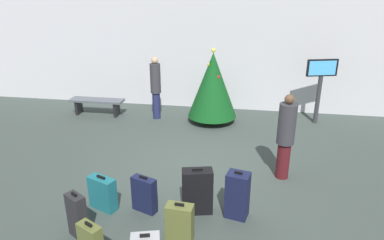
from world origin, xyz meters
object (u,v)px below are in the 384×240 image
object	(u,v)px
holiday_tree	(213,85)
traveller_1	(286,135)
suitcase_2	(103,193)
suitcase_8	(144,194)
traveller_0	(156,86)
flight_info_kiosk	(321,80)
suitcase_0	(237,195)
waiting_bench	(97,103)
suitcase_6	(77,216)
suitcase_5	(197,191)
suitcase_3	(180,223)

from	to	relation	value
holiday_tree	traveller_1	distance (m)	3.34
suitcase_2	suitcase_8	world-z (taller)	suitcase_8
suitcase_2	suitcase_8	distance (m)	0.72
traveller_0	flight_info_kiosk	bearing A→B (deg)	4.62
traveller_0	suitcase_0	world-z (taller)	traveller_0
suitcase_8	traveller_0	bearing A→B (deg)	102.45
holiday_tree	suitcase_8	bearing A→B (deg)	-98.48
flight_info_kiosk	traveller_1	bearing A→B (deg)	-109.78
waiting_bench	suitcase_8	xyz separation A→B (m)	(2.80, -4.40, -0.05)
flight_info_kiosk	suitcase_6	size ratio (longest dim) A/B	2.39
traveller_1	suitcase_2	xyz separation A→B (m)	(-3.10, -1.58, -0.62)
traveller_1	traveller_0	bearing A→B (deg)	139.40
suitcase_0	suitcase_5	size ratio (longest dim) A/B	1.01
suitcase_8	holiday_tree	bearing A→B (deg)	81.52
holiday_tree	suitcase_5	distance (m)	4.32
traveller_0	traveller_1	size ratio (longest dim) A/B	1.04
suitcase_6	waiting_bench	bearing A→B (deg)	111.12
suitcase_2	holiday_tree	bearing A→B (deg)	72.83
suitcase_3	suitcase_0	bearing A→B (deg)	41.18
suitcase_5	holiday_tree	bearing A→B (deg)	93.08
suitcase_0	suitcase_8	size ratio (longest dim) A/B	1.26
suitcase_6	flight_info_kiosk	bearing A→B (deg)	51.97
suitcase_5	suitcase_0	bearing A→B (deg)	-1.07
flight_info_kiosk	suitcase_3	world-z (taller)	flight_info_kiosk
flight_info_kiosk	traveller_1	xyz separation A→B (m)	(-1.16, -3.24, -0.34)
waiting_bench	traveller_1	bearing A→B (deg)	-28.98
holiday_tree	suitcase_5	size ratio (longest dim) A/B	2.53
waiting_bench	suitcase_6	distance (m)	5.56
traveller_0	suitcase_5	xyz separation A→B (m)	(1.85, -4.28, -0.57)
suitcase_2	suitcase_5	bearing A→B (deg)	6.18
suitcase_6	suitcase_8	xyz separation A→B (m)	(0.80, 0.79, -0.05)
holiday_tree	suitcase_8	xyz separation A→B (m)	(-0.65, -4.38, -0.76)
suitcase_0	suitcase_8	bearing A→B (deg)	-176.05
flight_info_kiosk	suitcase_5	size ratio (longest dim) A/B	2.19
suitcase_3	suitcase_5	world-z (taller)	suitcase_5
holiday_tree	waiting_bench	world-z (taller)	holiday_tree
suitcase_2	suitcase_5	size ratio (longest dim) A/B	0.76
waiting_bench	suitcase_5	world-z (taller)	suitcase_5
traveller_1	suitcase_0	size ratio (longest dim) A/B	2.07
flight_info_kiosk	suitcase_8	bearing A→B (deg)	-126.63
traveller_0	suitcase_6	distance (m)	5.23
flight_info_kiosk	waiting_bench	size ratio (longest dim) A/B	1.12
waiting_bench	traveller_0	bearing A→B (deg)	0.14
flight_info_kiosk	traveller_0	bearing A→B (deg)	-175.38
traveller_0	suitcase_0	distance (m)	5.01
holiday_tree	flight_info_kiosk	size ratio (longest dim) A/B	1.16
suitcase_3	waiting_bench	bearing A→B (deg)	125.19
suitcase_5	suitcase_6	bearing A→B (deg)	-151.68
traveller_1	suitcase_0	world-z (taller)	traveller_1
traveller_0	suitcase_6	xyz separation A→B (m)	(0.17, -5.19, -0.60)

